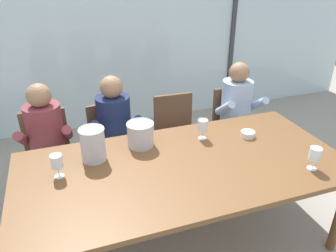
% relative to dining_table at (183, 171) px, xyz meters
% --- Properties ---
extents(ground, '(14.00, 14.00, 0.00)m').
position_rel_dining_table_xyz_m(ground, '(0.00, 1.00, -0.70)').
color(ground, '#9E9384').
extents(window_glass_panel, '(7.65, 0.03, 2.60)m').
position_rel_dining_table_xyz_m(window_glass_panel, '(0.00, 2.43, 0.60)').
color(window_glass_panel, silver).
rests_on(window_glass_panel, ground).
extents(window_mullion_right, '(0.06, 0.06, 2.60)m').
position_rel_dining_table_xyz_m(window_mullion_right, '(1.72, 2.41, 0.60)').
color(window_mullion_right, '#38383D').
rests_on(window_mullion_right, ground).
extents(hillside_vineyard, '(13.65, 2.40, 1.79)m').
position_rel_dining_table_xyz_m(hillside_vineyard, '(0.00, 6.06, 0.19)').
color(hillside_vineyard, '#477A38').
rests_on(hillside_vineyard, ground).
extents(dining_table, '(2.45, 1.17, 0.76)m').
position_rel_dining_table_xyz_m(dining_table, '(0.00, 0.00, 0.00)').
color(dining_table, brown).
rests_on(dining_table, ground).
extents(chair_near_curtain, '(0.44, 0.44, 0.87)m').
position_rel_dining_table_xyz_m(chair_near_curtain, '(-0.98, 1.01, -0.19)').
color(chair_near_curtain, brown).
rests_on(chair_near_curtain, ground).
extents(chair_left_of_center, '(0.49, 0.49, 0.87)m').
position_rel_dining_table_xyz_m(chair_left_of_center, '(-0.36, 0.99, -0.19)').
color(chair_left_of_center, brown).
rests_on(chair_left_of_center, ground).
extents(chair_center, '(0.45, 0.45, 0.87)m').
position_rel_dining_table_xyz_m(chair_center, '(0.31, 0.99, -0.19)').
color(chair_center, brown).
rests_on(chair_center, ground).
extents(chair_right_of_center, '(0.46, 0.46, 0.87)m').
position_rel_dining_table_xyz_m(chair_right_of_center, '(1.01, 0.99, -0.19)').
color(chair_right_of_center, brown).
rests_on(chair_right_of_center, ground).
extents(person_maroon_top, '(0.47, 0.62, 1.19)m').
position_rel_dining_table_xyz_m(person_maroon_top, '(-0.97, 0.86, -0.02)').
color(person_maroon_top, brown).
rests_on(person_maroon_top, ground).
extents(person_navy_polo, '(0.48, 0.63, 1.19)m').
position_rel_dining_table_xyz_m(person_navy_polo, '(-0.35, 0.86, -0.02)').
color(person_navy_polo, '#192347').
rests_on(person_navy_polo, ground).
extents(person_pale_blue_shirt, '(0.48, 0.62, 1.19)m').
position_rel_dining_table_xyz_m(person_pale_blue_shirt, '(0.98, 0.86, -0.02)').
color(person_pale_blue_shirt, '#9EB2D1').
rests_on(person_pale_blue_shirt, ground).
extents(ice_bucket_primary, '(0.19, 0.19, 0.26)m').
position_rel_dining_table_xyz_m(ice_bucket_primary, '(-0.62, 0.28, 0.20)').
color(ice_bucket_primary, '#B7B7BC').
rests_on(ice_bucket_primary, dining_table).
extents(ice_bucket_secondary, '(0.22, 0.22, 0.20)m').
position_rel_dining_table_xyz_m(ice_bucket_secondary, '(-0.23, 0.37, 0.17)').
color(ice_bucket_secondary, '#B7B7BC').
rests_on(ice_bucket_secondary, dining_table).
extents(tasting_bowl, '(0.12, 0.12, 0.05)m').
position_rel_dining_table_xyz_m(tasting_bowl, '(0.68, 0.21, 0.09)').
color(tasting_bowl, silver).
rests_on(tasting_bowl, dining_table).
extents(wine_glass_by_left_taster, '(0.08, 0.08, 0.17)m').
position_rel_dining_table_xyz_m(wine_glass_by_left_taster, '(0.86, -0.36, 0.18)').
color(wine_glass_by_left_taster, silver).
rests_on(wine_glass_by_left_taster, dining_table).
extents(wine_glass_near_bucket, '(0.08, 0.08, 0.17)m').
position_rel_dining_table_xyz_m(wine_glass_near_bucket, '(0.30, 0.31, 0.18)').
color(wine_glass_near_bucket, silver).
rests_on(wine_glass_near_bucket, dining_table).
extents(wine_glass_center_pour, '(0.08, 0.08, 0.17)m').
position_rel_dining_table_xyz_m(wine_glass_center_pour, '(-0.88, 0.14, 0.18)').
color(wine_glass_center_pour, silver).
rests_on(wine_glass_center_pour, dining_table).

